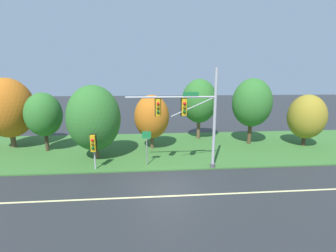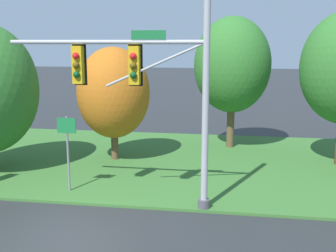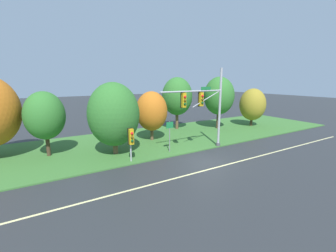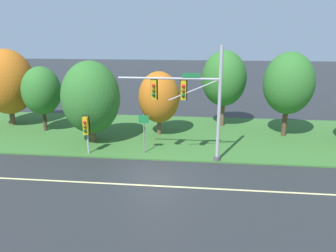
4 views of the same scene
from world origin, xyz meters
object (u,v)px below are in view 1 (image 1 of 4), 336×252
(pedestrian_signal_near_kerb, at_px, (93,145))
(tree_right_far, at_px, (252,103))
(route_sign_post, at_px, (147,143))
(tree_left_of_mast, at_px, (44,115))
(traffic_signal_mast, at_px, (192,114))
(tree_nearest_road, at_px, (9,108))
(tree_mid_verge, at_px, (152,117))
(tree_tall_centre, at_px, (199,101))
(tree_furthest_back, at_px, (307,117))
(tree_behind_signpost, at_px, (94,118))

(pedestrian_signal_near_kerb, height_order, tree_right_far, tree_right_far)
(route_sign_post, relative_size, tree_right_far, 0.41)
(tree_left_of_mast, bearing_deg, tree_right_far, 2.25)
(traffic_signal_mast, xyz_separation_m, tree_nearest_road, (-16.61, 6.76, -0.28))
(pedestrian_signal_near_kerb, bearing_deg, route_sign_post, 9.46)
(tree_mid_verge, bearing_deg, tree_nearest_road, 174.02)
(tree_nearest_road, xyz_separation_m, tree_mid_verge, (13.76, -1.44, -0.79))
(traffic_signal_mast, bearing_deg, tree_tall_centre, 73.97)
(traffic_signal_mast, bearing_deg, tree_right_far, 39.63)
(route_sign_post, height_order, tree_furthest_back, tree_furthest_back)
(tree_behind_signpost, distance_m, tree_tall_centre, 11.62)
(tree_behind_signpost, bearing_deg, route_sign_post, -24.71)
(tree_nearest_road, bearing_deg, tree_left_of_mast, -20.75)
(tree_right_far, bearing_deg, tree_nearest_road, 178.40)
(tree_behind_signpost, height_order, tree_furthest_back, tree_behind_signpost)
(tree_behind_signpost, distance_m, tree_right_far, 15.38)
(traffic_signal_mast, height_order, tree_furthest_back, traffic_signal_mast)
(tree_nearest_road, bearing_deg, traffic_signal_mast, -22.13)
(traffic_signal_mast, distance_m, tree_nearest_road, 17.93)
(pedestrian_signal_near_kerb, xyz_separation_m, tree_furthest_back, (19.76, 4.67, 1.05))
(tree_nearest_road, xyz_separation_m, tree_left_of_mast, (3.85, -1.46, -0.45))
(route_sign_post, xyz_separation_m, tree_mid_verge, (0.46, 4.43, 1.30))
(tree_nearest_road, bearing_deg, tree_furthest_back, -3.63)
(tree_tall_centre, bearing_deg, route_sign_post, -126.96)
(tree_right_far, bearing_deg, tree_furthest_back, -12.77)
(tree_tall_centre, bearing_deg, tree_left_of_mast, -167.96)
(route_sign_post, relative_size, tree_mid_verge, 0.54)
(route_sign_post, height_order, tree_left_of_mast, tree_left_of_mast)
(traffic_signal_mast, relative_size, tree_right_far, 1.11)
(tree_left_of_mast, distance_m, tree_tall_centre, 15.57)
(tree_left_of_mast, height_order, tree_mid_verge, tree_left_of_mast)
(tree_mid_verge, bearing_deg, tree_behind_signpost, -153.25)
(tree_behind_signpost, xyz_separation_m, tree_right_far, (15.02, 3.20, 0.81))
(tree_behind_signpost, bearing_deg, traffic_signal_mast, -20.61)
(traffic_signal_mast, distance_m, tree_tall_centre, 8.89)
(tree_mid_verge, bearing_deg, tree_furthest_back, -1.52)
(tree_behind_signpost, height_order, tree_right_far, tree_right_far)
(route_sign_post, relative_size, tree_nearest_road, 0.41)
(pedestrian_signal_near_kerb, xyz_separation_m, tree_mid_verge, (4.35, 5.08, 1.18))
(tree_behind_signpost, bearing_deg, tree_tall_centre, 29.20)
(tree_behind_signpost, xyz_separation_m, tree_furthest_back, (20.23, 2.02, -0.50))
(traffic_signal_mast, distance_m, tree_mid_verge, 6.12)
(route_sign_post, bearing_deg, tree_mid_verge, 84.07)
(tree_nearest_road, xyz_separation_m, tree_tall_centre, (19.06, 1.79, 0.34))
(tree_behind_signpost, distance_m, tree_furthest_back, 20.33)
(traffic_signal_mast, height_order, tree_right_far, traffic_signal_mast)
(pedestrian_signal_near_kerb, relative_size, tree_left_of_mast, 0.50)
(route_sign_post, bearing_deg, tree_nearest_road, 156.16)
(tree_nearest_road, distance_m, tree_right_far, 23.97)
(tree_right_far, bearing_deg, pedestrian_signal_near_kerb, -158.08)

